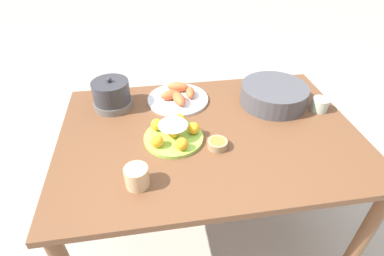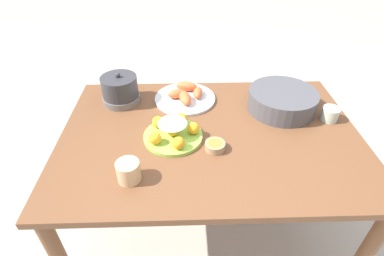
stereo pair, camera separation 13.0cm
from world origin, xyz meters
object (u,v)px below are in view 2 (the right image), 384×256
Objects in this scene: seafood_platter at (185,96)px; cup_near at (128,171)px; sauce_bowl at (215,146)px; serving_bowl at (282,100)px; dining_table at (210,149)px; cup_far at (330,114)px; warming_pot at (120,90)px; cake_plate at (173,132)px.

seafood_platter is 0.60m from cup_near.
serving_bowl is at bearing 39.48° from sauce_bowl.
sauce_bowl is (-0.36, -0.29, -0.03)m from serving_bowl.
dining_table is 16.53× the size of cup_far.
cup_near is (-0.69, -0.45, -0.01)m from serving_bowl.
seafood_platter is 1.64× the size of warming_pot.
warming_pot is (-0.44, 0.27, 0.17)m from dining_table.
dining_table is 0.16m from sauce_bowl.
seafood_platter is 0.33m from warming_pot.
cup_near is at bearing -140.21° from dining_table.
seafood_platter is 3.88× the size of cup_far.
cake_plate is at bearing 56.61° from cup_near.
cup_far is at bearing 19.28° from sauce_bowl.
cake_plate reaches higher than cup_far.
warming_pot is (-1.01, 0.19, 0.04)m from cup_far.
cup_near is at bearing -123.39° from cake_plate.
cake_plate is (-0.17, -0.03, 0.13)m from dining_table.
dining_table is 15.81× the size of sauce_bowl.
sauce_bowl is (0.01, -0.11, 0.12)m from dining_table.
cake_plate reaches higher than dining_table.
sauce_bowl is (0.18, -0.08, -0.01)m from cake_plate.
warming_pot is at bearing -178.13° from seafood_platter.
dining_table is at bearing -32.11° from warming_pot.
warming_pot reaches higher than dining_table.
cake_plate is at bearing -169.86° from dining_table.
serving_bowl is 3.91× the size of sauce_bowl.
cake_plate is 1.35× the size of warming_pot.
cup_near is 1.09× the size of cup_far.
cup_far is at bearing 8.81° from cake_plate.
cake_plate is at bearing -171.19° from cup_far.
serving_bowl is 0.46m from sauce_bowl.
serving_bowl is at bearing 21.70° from cake_plate.
serving_bowl reaches higher than cup_near.
cake_plate reaches higher than seafood_platter.
warming_pot is at bearing 139.21° from sauce_bowl.
serving_bowl is 0.23m from cup_far.
cup_near is at bearing -146.77° from serving_bowl.
sauce_bowl is at bearing -160.72° from cup_far.
dining_table is at bearing 39.79° from cup_near.
cake_plate is 0.29m from cup_near.
serving_bowl is at bearing -6.60° from warming_pot.
warming_pot is at bearing 147.89° from dining_table.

